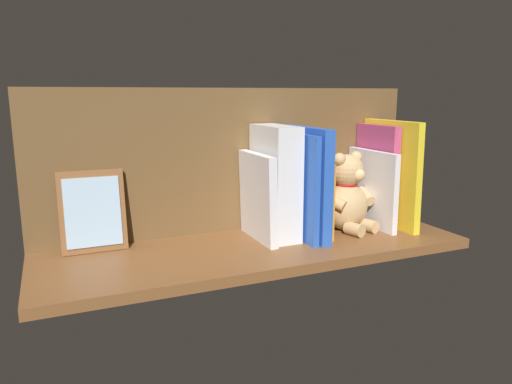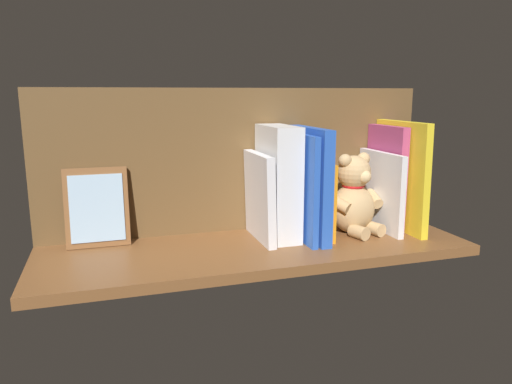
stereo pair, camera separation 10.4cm
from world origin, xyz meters
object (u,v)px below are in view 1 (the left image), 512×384
Objects in this scene: teddy_bear at (347,196)px; picture_frame_leaning at (93,211)px; dictionary_thick_white at (275,182)px; book_0 at (392,173)px.

teddy_bear is 1.11× the size of picture_frame_leaning.
picture_frame_leaning is at bearing -8.07° from dictionary_thick_white.
teddy_bear is at bearing 172.54° from picture_frame_leaning.
book_0 is 0.99× the size of dictionary_thick_white.
dictionary_thick_white reaches higher than teddy_bear.
dictionary_thick_white reaches higher than book_0.
book_0 is 73.42cm from picture_frame_leaning.
teddy_bear is 19.12cm from dictionary_thick_white.
picture_frame_leaning is at bearing -4.12° from book_0.
book_0 is 1.48× the size of picture_frame_leaning.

